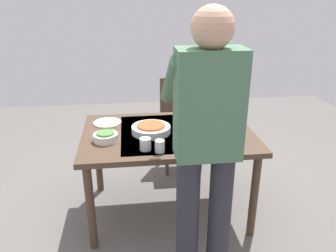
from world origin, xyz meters
TOP-DOWN VIEW (x-y plane):
  - ground_plane at (0.00, 0.00)m, footprint 6.00×6.00m
  - dining_table at (0.00, 0.00)m, footprint 1.32×0.91m
  - chair_near at (-0.23, -0.83)m, footprint 0.40×0.40m
  - person_server at (-0.13, 0.71)m, footprint 0.42×0.61m
  - wine_bottle at (-0.49, 0.19)m, footprint 0.07×0.07m
  - wine_glass_left at (-0.49, -0.10)m, footprint 0.07×0.07m
  - water_cup_near_left at (0.10, 0.34)m, footprint 0.07×0.07m
  - water_cup_near_right at (0.19, 0.29)m, footprint 0.08×0.08m
  - water_cup_far_left at (-0.31, 0.36)m, footprint 0.07×0.07m
  - serving_bowl_pasta at (0.13, 0.00)m, footprint 0.30×0.30m
  - side_bowl_salad at (0.47, 0.11)m, footprint 0.18×0.18m
  - dinner_plate_near at (-0.27, -0.11)m, footprint 0.23×0.23m
  - dinner_plate_far at (0.48, -0.24)m, footprint 0.23×0.23m
  - table_knife at (-0.50, -0.28)m, footprint 0.06×0.20m
  - table_fork at (-0.10, 0.26)m, footprint 0.06×0.18m

SIDE VIEW (x-z plane):
  - ground_plane at x=0.00m, z-range 0.00..0.00m
  - chair_near at x=-0.23m, z-range 0.07..0.98m
  - dining_table at x=0.00m, z-range 0.28..1.00m
  - table_knife at x=-0.50m, z-range 0.72..0.73m
  - table_fork at x=-0.10m, z-range 0.72..0.73m
  - dinner_plate_near at x=-0.27m, z-range 0.72..0.73m
  - dinner_plate_far at x=0.48m, z-range 0.72..0.73m
  - serving_bowl_pasta at x=0.13m, z-range 0.72..0.79m
  - side_bowl_salad at x=0.47m, z-range 0.72..0.79m
  - water_cup_near_right at x=0.19m, z-range 0.72..0.81m
  - water_cup_near_left at x=0.10m, z-range 0.72..0.81m
  - water_cup_far_left at x=-0.31m, z-range 0.72..0.81m
  - wine_glass_left at x=-0.49m, z-range 0.75..0.90m
  - wine_bottle at x=-0.49m, z-range 0.68..0.98m
  - person_server at x=-0.13m, z-range 0.12..1.81m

